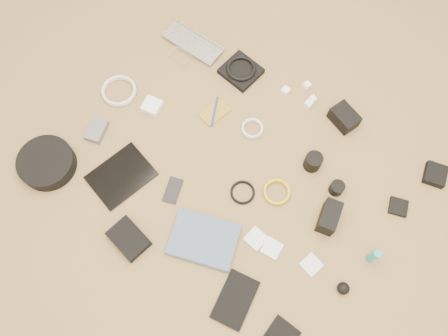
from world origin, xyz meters
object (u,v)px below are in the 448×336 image
Objects in this scene: tablet at (121,176)px; headphone_case at (47,163)px; laptop at (187,49)px; phone at (173,190)px; paperback at (196,263)px; dslr_camera at (344,118)px.

tablet is 1.07× the size of headphone_case.
phone is at bearing -56.84° from laptop.
tablet is 2.25× the size of phone.
paperback reaches higher than tablet.
headphone_case reaches higher than paperback.
tablet reaches higher than phone.
headphone_case is (-0.49, -0.20, 0.03)m from phone.
phone is 0.53m from headphone_case.
paperback is (0.73, 0.02, -0.02)m from headphone_case.
dslr_camera is 1.25m from headphone_case.
headphone_case reaches higher than phone.
phone is (-0.41, -0.66, -0.03)m from dslr_camera.
paperback is at bearing -80.91° from dslr_camera.
laptop is 1.17× the size of tablet.
tablet is 0.22m from phone.
headphone_case is (-0.90, -0.86, -0.00)m from dslr_camera.
dslr_camera is at bearing 43.81° from headphone_case.
phone is 0.43× the size of paperback.
laptop is at bearing -154.01° from dslr_camera.
tablet is 0.31m from headphone_case.
tablet is 0.47m from paperback.
dslr_camera is 0.78m from phone.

